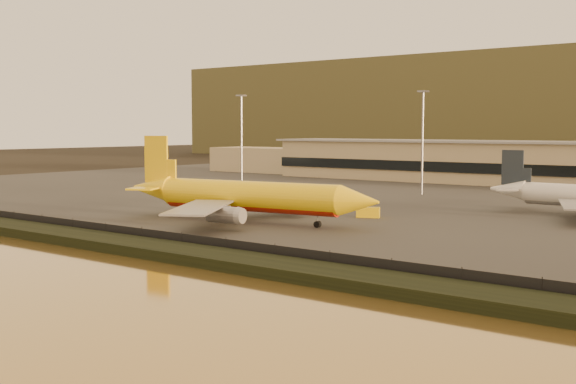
% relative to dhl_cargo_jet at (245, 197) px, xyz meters
% --- Properties ---
extents(ground, '(900.00, 900.00, 0.00)m').
position_rel_dhl_cargo_jet_xyz_m(ground, '(9.88, -13.73, -4.64)').
color(ground, black).
rests_on(ground, ground).
extents(embankment, '(320.00, 7.00, 1.40)m').
position_rel_dhl_cargo_jet_xyz_m(embankment, '(9.88, -30.73, -3.94)').
color(embankment, black).
rests_on(embankment, ground).
extents(tarmac, '(320.00, 220.00, 0.20)m').
position_rel_dhl_cargo_jet_xyz_m(tarmac, '(9.88, 81.27, -4.54)').
color(tarmac, '#2D2D2D').
rests_on(tarmac, ground).
extents(perimeter_fence, '(300.00, 0.05, 2.20)m').
position_rel_dhl_cargo_jet_xyz_m(perimeter_fence, '(9.88, -26.73, -3.34)').
color(perimeter_fence, black).
rests_on(perimeter_fence, tarmac).
extents(terminal_building, '(202.00, 25.00, 12.60)m').
position_rel_dhl_cargo_jet_xyz_m(terminal_building, '(-4.64, 111.82, 1.61)').
color(terminal_building, tan).
rests_on(terminal_building, tarmac).
extents(apron_light_masts, '(152.20, 12.20, 25.40)m').
position_rel_dhl_cargo_jet_xyz_m(apron_light_masts, '(24.88, 61.27, 11.06)').
color(apron_light_masts, slate).
rests_on(apron_light_masts, tarmac).
extents(dhl_cargo_jet, '(49.76, 48.28, 14.87)m').
position_rel_dhl_cargo_jet_xyz_m(dhl_cargo_jet, '(0.00, 0.00, 0.00)').
color(dhl_cargo_jet, yellow).
rests_on(dhl_cargo_jet, tarmac).
extents(gse_vehicle_yellow, '(4.56, 3.41, 1.87)m').
position_rel_dhl_cargo_jet_xyz_m(gse_vehicle_yellow, '(13.35, 18.79, -3.50)').
color(gse_vehicle_yellow, yellow).
rests_on(gse_vehicle_yellow, tarmac).
extents(gse_vehicle_white, '(4.80, 2.66, 2.06)m').
position_rel_dhl_cargo_jet_xyz_m(gse_vehicle_white, '(-18.14, 23.71, -3.41)').
color(gse_vehicle_white, silver).
rests_on(gse_vehicle_white, tarmac).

